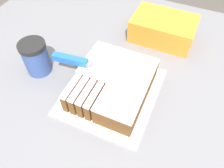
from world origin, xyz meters
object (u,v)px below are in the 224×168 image
Objects in this scene: cake at (114,83)px; storage_box at (163,29)px; coffee_cup at (36,57)px; cake_board at (112,91)px; knife at (79,62)px.

storage_box is at bearing 78.33° from cake.
cake_board is at bearing 2.52° from coffee_cup.
coffee_cup is (-0.28, -0.02, 0.02)m from cake.
knife is 0.16m from coffee_cup.
storage_box is (0.34, 0.34, -0.01)m from coffee_cup.
storage_box is at bearing 53.31° from knife.
coffee_cup is at bearing -177.48° from cake_board.
knife reaches higher than cake.
cake reaches higher than cake_board.
storage_box is (0.07, 0.33, 0.04)m from cake_board.
cake_board is 1.22× the size of cake.
knife is (-0.12, 0.01, 0.08)m from cake_board.
storage_box reaches higher than cake.
knife is 2.64× the size of coffee_cup.
cake_board is 1.33× the size of storage_box.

